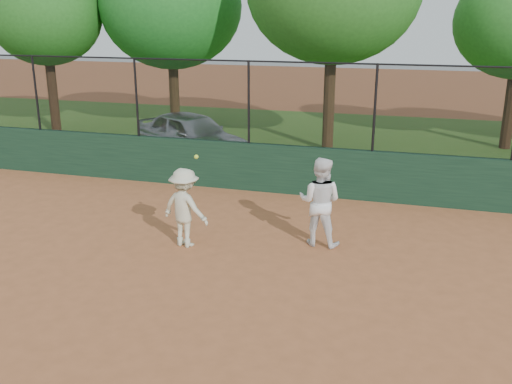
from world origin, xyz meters
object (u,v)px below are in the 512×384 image
(parked_car, at_px, (192,135))
(player_second, at_px, (320,202))
(tree_1, at_px, (171,6))
(tree_0, at_px, (45,16))
(player_main, at_px, (185,208))

(parked_car, xyz_separation_m, player_second, (4.97, -5.68, 0.15))
(parked_car, height_order, tree_1, tree_1)
(parked_car, distance_m, tree_1, 5.70)
(player_second, relative_size, tree_0, 0.29)
(player_second, xyz_separation_m, tree_0, (-11.36, 7.92, 3.31))
(player_main, distance_m, tree_1, 11.78)
(tree_1, bearing_deg, parked_car, -59.15)
(player_main, bearing_deg, tree_0, 135.74)
(tree_0, bearing_deg, tree_1, 18.66)
(tree_0, xyz_separation_m, tree_1, (4.20, 1.42, 0.31))
(tree_1, bearing_deg, player_second, -52.53)
(parked_car, distance_m, player_second, 7.55)
(parked_car, relative_size, tree_0, 0.70)
(parked_car, distance_m, player_main, 6.94)
(player_second, distance_m, player_main, 2.55)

